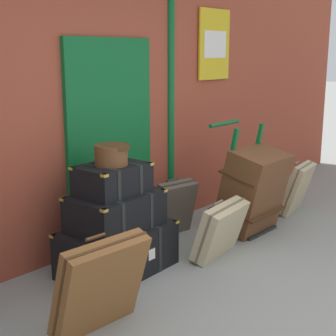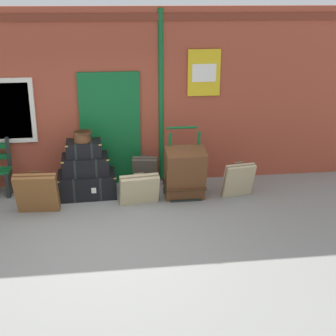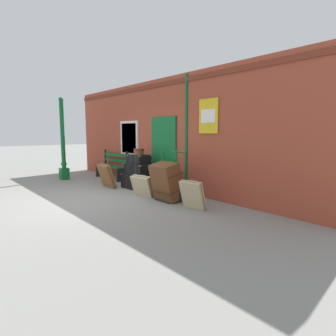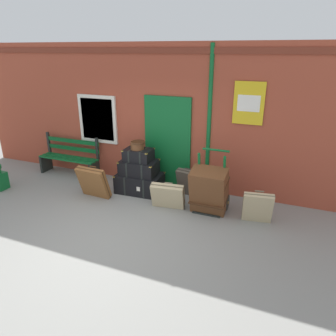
# 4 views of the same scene
# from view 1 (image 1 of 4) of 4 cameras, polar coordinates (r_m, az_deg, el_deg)

# --- Properties ---
(ground_plane) EXTENTS (60.00, 60.00, 0.00)m
(ground_plane) POSITION_cam_1_polar(r_m,az_deg,el_deg) (3.97, 17.75, -17.17)
(ground_plane) COLOR gray
(brick_facade) EXTENTS (10.40, 0.35, 3.20)m
(brick_facade) POSITION_cam_1_polar(r_m,az_deg,el_deg) (5.03, -9.24, 8.84)
(brick_facade) COLOR #9E422D
(brick_facade) RESTS_ON ground
(steamer_trunk_base) EXTENTS (1.04, 0.70, 0.43)m
(steamer_trunk_base) POSITION_cam_1_polar(r_m,az_deg,el_deg) (4.61, -5.81, -9.24)
(steamer_trunk_base) COLOR black
(steamer_trunk_base) RESTS_ON ground
(steamer_trunk_middle) EXTENTS (0.83, 0.59, 0.33)m
(steamer_trunk_middle) POSITION_cam_1_polar(r_m,az_deg,el_deg) (4.48, -6.02, -4.87)
(steamer_trunk_middle) COLOR black
(steamer_trunk_middle) RESTS_ON steamer_trunk_base
(steamer_trunk_top) EXTENTS (0.62, 0.47, 0.27)m
(steamer_trunk_top) POSITION_cam_1_polar(r_m,az_deg,el_deg) (4.41, -6.37, -1.27)
(steamer_trunk_top) COLOR black
(steamer_trunk_top) RESTS_ON steamer_trunk_middle
(round_hatbox) EXTENTS (0.32, 0.30, 0.18)m
(round_hatbox) POSITION_cam_1_polar(r_m,az_deg,el_deg) (4.34, -6.51, 1.66)
(round_hatbox) COLOR brown
(round_hatbox) RESTS_ON steamer_trunk_top
(porters_trolley) EXTENTS (0.71, 0.58, 1.20)m
(porters_trolley) POSITION_cam_1_polar(r_m,az_deg,el_deg) (5.71, 8.13, -4.20)
(porters_trolley) COLOR black
(porters_trolley) RESTS_ON ground
(large_brown_trunk) EXTENTS (0.70, 0.62, 0.96)m
(large_brown_trunk) POSITION_cam_1_polar(r_m,az_deg,el_deg) (5.56, 9.70, -2.52)
(large_brown_trunk) COLOR brown
(large_brown_trunk) RESTS_ON ground
(suitcase_charcoal) EXTENTS (0.57, 0.39, 0.65)m
(suitcase_charcoal) POSITION_cam_1_polar(r_m,az_deg,el_deg) (6.38, 14.58, -2.24)
(suitcase_charcoal) COLOR tan
(suitcase_charcoal) RESTS_ON ground
(suitcase_beige) EXTENTS (0.70, 0.39, 0.56)m
(suitcase_beige) POSITION_cam_1_polar(r_m,az_deg,el_deg) (4.90, 6.01, -7.05)
(suitcase_beige) COLOR tan
(suitcase_beige) RESTS_ON ground
(suitcase_oxblood) EXTENTS (0.50, 0.37, 0.62)m
(suitcase_oxblood) POSITION_cam_1_polar(r_m,az_deg,el_deg) (5.45, 0.74, -4.55)
(suitcase_oxblood) COLOR #51473D
(suitcase_oxblood) RESTS_ON ground
(suitcase_olive) EXTENTS (0.70, 0.40, 0.72)m
(suitcase_olive) POSITION_cam_1_polar(r_m,az_deg,el_deg) (3.63, -7.79, -13.19)
(suitcase_olive) COLOR brown
(suitcase_olive) RESTS_ON ground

